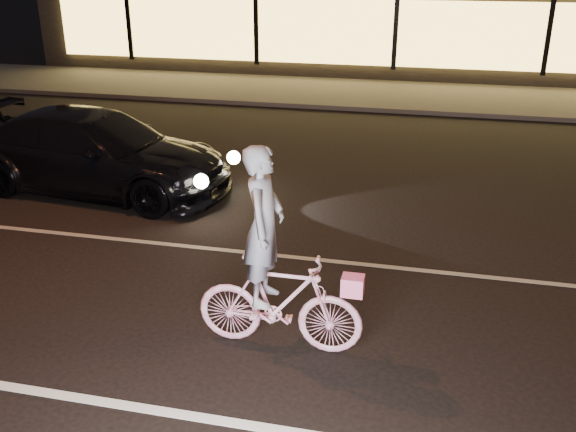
# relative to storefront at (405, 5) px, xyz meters

# --- Properties ---
(ground) EXTENTS (90.00, 90.00, 0.00)m
(ground) POSITION_rel_storefront_xyz_m (0.00, -18.97, -2.15)
(ground) COLOR black
(ground) RESTS_ON ground
(lane_stripe_near) EXTENTS (60.00, 0.12, 0.01)m
(lane_stripe_near) POSITION_rel_storefront_xyz_m (0.00, -20.47, -2.14)
(lane_stripe_near) COLOR silver
(lane_stripe_near) RESTS_ON ground
(lane_stripe_far) EXTENTS (60.00, 0.10, 0.01)m
(lane_stripe_far) POSITION_rel_storefront_xyz_m (0.00, -16.97, -2.14)
(lane_stripe_far) COLOR gray
(lane_stripe_far) RESTS_ON ground
(sidewalk) EXTENTS (30.00, 4.00, 0.12)m
(sidewalk) POSITION_rel_storefront_xyz_m (0.00, -5.97, -2.09)
(sidewalk) COLOR #383533
(sidewalk) RESTS_ON ground
(storefront) EXTENTS (25.40, 8.42, 4.20)m
(storefront) POSITION_rel_storefront_xyz_m (0.00, 0.00, 0.00)
(storefront) COLOR black
(storefront) RESTS_ON ground
(cyclist) EXTENTS (1.83, 0.63, 2.30)m
(cyclist) POSITION_rel_storefront_xyz_m (-0.11, -19.15, -1.33)
(cyclist) COLOR #DD4082
(cyclist) RESTS_ON ground
(sedan) EXTENTS (5.11, 2.48, 1.43)m
(sedan) POSITION_rel_storefront_xyz_m (-4.42, -15.06, -1.43)
(sedan) COLOR black
(sedan) RESTS_ON ground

